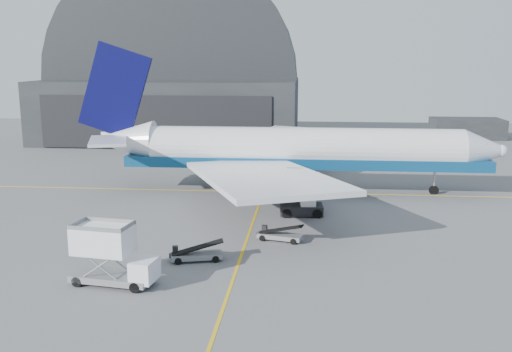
# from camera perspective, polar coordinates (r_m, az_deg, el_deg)

# --- Properties ---
(ground) EXTENTS (200.00, 200.00, 0.00)m
(ground) POSITION_cam_1_polar(r_m,az_deg,el_deg) (51.60, -1.05, -6.75)
(ground) COLOR #565659
(ground) RESTS_ON ground
(taxi_lines) EXTENTS (80.00, 42.12, 0.02)m
(taxi_lines) POSITION_cam_1_polar(r_m,az_deg,el_deg) (63.67, 0.21, -3.13)
(taxi_lines) COLOR gold
(taxi_lines) RESTS_ON ground
(hangar) EXTENTS (50.00, 28.30, 28.00)m
(hangar) POSITION_cam_1_polar(r_m,az_deg,el_deg) (117.03, -8.37, 8.32)
(hangar) COLOR black
(hangar) RESTS_ON ground
(distant_bldg_a) EXTENTS (14.00, 8.00, 4.00)m
(distant_bldg_a) POSITION_cam_1_polar(r_m,az_deg,el_deg) (126.00, 20.26, 3.59)
(distant_bldg_a) COLOR black
(distant_bldg_a) RESTS_ON ground
(airliner) EXTENTS (52.66, 51.06, 18.48)m
(airliner) POSITION_cam_1_polar(r_m,az_deg,el_deg) (70.41, 3.16, 2.60)
(airliner) COLOR white
(airliner) RESTS_ON ground
(catering_truck) EXTENTS (6.64, 3.25, 4.38)m
(catering_truck) POSITION_cam_1_polar(r_m,az_deg,el_deg) (43.32, -14.33, -7.71)
(catering_truck) COLOR slate
(catering_truck) RESTS_ON ground
(pushback_tug) EXTENTS (4.66, 2.95, 2.07)m
(pushback_tug) POSITION_cam_1_polar(r_m,az_deg,el_deg) (60.60, 4.68, -3.19)
(pushback_tug) COLOR black
(pushback_tug) RESTS_ON ground
(belt_loader_a) EXTENTS (4.54, 2.41, 1.70)m
(belt_loader_a) POSITION_cam_1_polar(r_m,az_deg,el_deg) (47.48, -6.04, -7.82)
(belt_loader_a) COLOR slate
(belt_loader_a) RESTS_ON ground
(belt_loader_b) EXTENTS (4.39, 2.34, 1.64)m
(belt_loader_b) POSITION_cam_1_polar(r_m,az_deg,el_deg) (52.27, 2.36, -5.93)
(belt_loader_b) COLOR slate
(belt_loader_b) RESTS_ON ground
(traffic_cone) EXTENTS (0.34, 0.34, 0.49)m
(traffic_cone) POSITION_cam_1_polar(r_m,az_deg,el_deg) (49.53, -5.85, -7.33)
(traffic_cone) COLOR #DF5907
(traffic_cone) RESTS_ON ground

